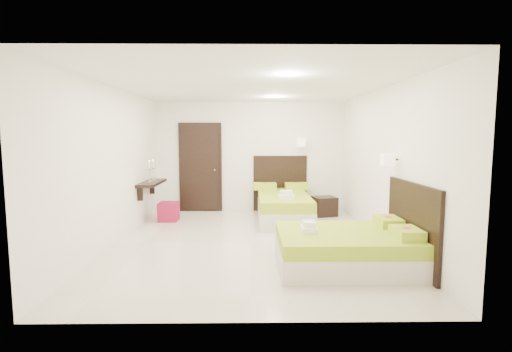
{
  "coord_description": "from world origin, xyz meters",
  "views": [
    {
      "loc": [
        0.02,
        -6.15,
        1.78
      ],
      "look_at": [
        0.1,
        0.3,
        1.1
      ],
      "focal_mm": 26.0,
      "sensor_mm": 36.0,
      "label": 1
    }
  ],
  "objects_px": {
    "nightstand": "(324,206)",
    "bed_single": "(283,204)",
    "bed_double": "(351,246)",
    "ottoman": "(169,212)"
  },
  "relations": [
    {
      "from": "nightstand",
      "to": "bed_single",
      "type": "bearing_deg",
      "value": -175.13
    },
    {
      "from": "bed_single",
      "to": "nightstand",
      "type": "distance_m",
      "value": 1.03
    },
    {
      "from": "bed_single",
      "to": "bed_double",
      "type": "bearing_deg",
      "value": -76.98
    },
    {
      "from": "bed_double",
      "to": "ottoman",
      "type": "relative_size",
      "value": 4.69
    },
    {
      "from": "nightstand",
      "to": "ottoman",
      "type": "relative_size",
      "value": 1.22
    },
    {
      "from": "bed_double",
      "to": "nightstand",
      "type": "height_order",
      "value": "bed_double"
    },
    {
      "from": "nightstand",
      "to": "ottoman",
      "type": "bearing_deg",
      "value": 173.32
    },
    {
      "from": "bed_double",
      "to": "ottoman",
      "type": "xyz_separation_m",
      "value": [
        -3.14,
        2.83,
        -0.08
      ]
    },
    {
      "from": "ottoman",
      "to": "nightstand",
      "type": "bearing_deg",
      "value": 8.03
    },
    {
      "from": "ottoman",
      "to": "bed_single",
      "type": "bearing_deg",
      "value": 3.26
    }
  ]
}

